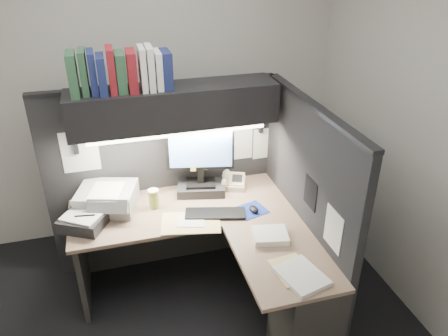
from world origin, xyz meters
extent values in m
plane|color=black|center=(0.00, 0.00, 0.00)|extent=(3.50, 3.50, 0.00)
cube|color=silver|center=(0.00, 1.50, 1.35)|extent=(3.50, 0.04, 2.70)
cube|color=silver|center=(1.75, 0.00, 1.35)|extent=(0.04, 3.00, 2.70)
cube|color=black|center=(0.03, 0.93, 0.80)|extent=(1.90, 0.06, 1.60)
cube|color=black|center=(0.98, 0.18, 0.80)|extent=(0.06, 1.50, 1.60)
cube|color=#90725C|center=(0.10, 0.56, 0.71)|extent=(1.70, 0.68, 0.03)
cube|color=#90725C|center=(0.65, -0.21, 0.71)|extent=(0.60, 0.85, 0.03)
cube|color=#2C2927|center=(0.10, 0.86, 0.35)|extent=(1.61, 0.02, 0.70)
cube|color=#2C2927|center=(-0.70, 0.56, 0.35)|extent=(0.04, 0.61, 0.70)
cube|color=#2C2927|center=(0.75, -0.43, 0.35)|extent=(0.38, 0.40, 0.70)
cube|color=black|center=(0.12, 0.75, 1.50)|extent=(1.55, 0.34, 0.30)
cylinder|color=white|center=(0.12, 0.61, 1.33)|extent=(1.32, 0.04, 0.04)
cube|color=black|center=(0.31, 0.74, 0.77)|extent=(0.43, 0.32, 0.08)
cube|color=black|center=(0.31, 0.74, 0.89)|extent=(0.06, 0.05, 0.13)
cube|color=black|center=(0.31, 0.73, 1.13)|extent=(0.53, 0.15, 0.36)
cube|color=#6898E4|center=(0.31, 0.71, 1.13)|extent=(0.48, 0.11, 0.31)
cube|color=black|center=(0.34, 0.38, 0.74)|extent=(0.48, 0.26, 0.02)
cube|color=navy|center=(0.62, 0.36, 0.73)|extent=(0.27, 0.25, 0.00)
ellipsoid|color=black|center=(0.64, 0.34, 0.75)|extent=(0.07, 0.11, 0.04)
cube|color=beige|center=(0.59, 0.76, 0.77)|extent=(0.27, 0.28, 0.08)
cylinder|color=#C4BC4E|center=(-0.10, 0.61, 0.80)|extent=(0.09, 0.09, 0.15)
cube|color=#9A9C9F|center=(-0.44, 0.70, 0.82)|extent=(0.51, 0.47, 0.17)
cube|color=black|center=(-0.63, 0.49, 0.78)|extent=(0.39, 0.37, 0.09)
cube|color=#DCC67B|center=(0.13, 0.32, 0.73)|extent=(0.48, 0.37, 0.01)
cube|color=white|center=(0.64, -0.01, 0.75)|extent=(0.28, 0.25, 0.05)
cube|color=white|center=(0.68, -0.44, 0.75)|extent=(0.31, 0.35, 0.03)
cube|color=#DCC67B|center=(0.64, -0.37, 0.74)|extent=(0.24, 0.29, 0.02)
cube|color=#285034|center=(-0.55, 0.73, 1.80)|extent=(0.06, 0.22, 0.29)
cube|color=#285034|center=(-0.48, 0.77, 1.80)|extent=(0.05, 0.22, 0.30)
cube|color=navy|center=(-0.42, 0.76, 1.79)|extent=(0.05, 0.22, 0.29)
cube|color=navy|center=(-0.36, 0.73, 1.78)|extent=(0.06, 0.22, 0.26)
cube|color=maroon|center=(-0.29, 0.74, 1.80)|extent=(0.05, 0.22, 0.31)
cube|color=#285034|center=(-0.24, 0.75, 1.78)|extent=(0.07, 0.22, 0.27)
cube|color=maroon|center=(-0.16, 0.73, 1.79)|extent=(0.07, 0.22, 0.28)
cube|color=white|center=(-0.08, 0.74, 1.80)|extent=(0.04, 0.22, 0.30)
cube|color=white|center=(-0.03, 0.73, 1.80)|extent=(0.05, 0.22, 0.31)
cube|color=white|center=(0.02, 0.75, 1.78)|extent=(0.05, 0.22, 0.26)
cube|color=navy|center=(0.08, 0.75, 1.78)|extent=(0.07, 0.22, 0.26)
cube|color=white|center=(0.70, 0.90, 1.05)|extent=(0.21, 0.00, 0.28)
cube|color=white|center=(0.92, 0.90, 1.03)|extent=(0.21, 0.00, 0.28)
cube|color=white|center=(-0.60, 0.90, 1.15)|extent=(0.28, 0.00, 0.34)
cube|color=black|center=(0.95, 0.04, 1.02)|extent=(0.00, 0.18, 0.22)
cube|color=white|center=(0.95, -0.31, 0.95)|extent=(0.00, 0.21, 0.28)
camera|label=1|loc=(-0.35, -2.32, 2.62)|focal=35.00mm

